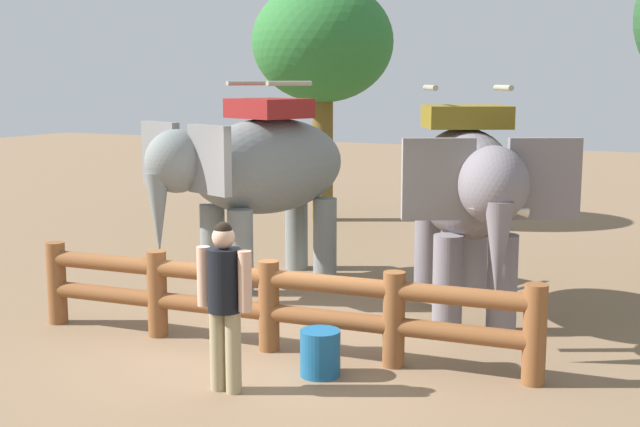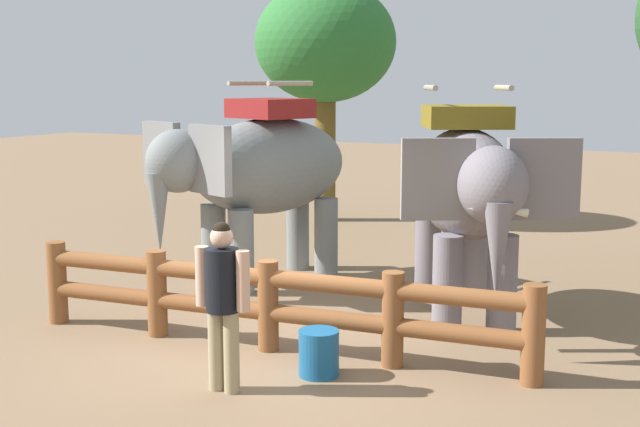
{
  "view_description": "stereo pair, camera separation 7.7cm",
  "coord_description": "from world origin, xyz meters",
  "px_view_note": "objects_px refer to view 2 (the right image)",
  "views": [
    {
      "loc": [
        4.58,
        -8.05,
        3.09
      ],
      "look_at": [
        0.0,
        1.52,
        1.4
      ],
      "focal_mm": 47.47,
      "sensor_mm": 36.0,
      "label": 1
    },
    {
      "loc": [
        4.65,
        -8.02,
        3.09
      ],
      "look_at": [
        0.0,
        1.52,
        1.4
      ],
      "focal_mm": 47.47,
      "sensor_mm": 36.0,
      "label": 2
    }
  ],
  "objects_px": {
    "tourist_woman_in_black": "(223,294)",
    "tree_far_left": "(325,45)",
    "elephant_center": "(468,190)",
    "log_fence": "(268,299)",
    "elephant_near_left": "(259,171)",
    "feed_bucket": "(319,353)"
  },
  "relations": [
    {
      "from": "elephant_near_left",
      "to": "feed_bucket",
      "type": "xyz_separation_m",
      "value": [
        2.62,
        -3.3,
        -1.48
      ]
    },
    {
      "from": "tree_far_left",
      "to": "log_fence",
      "type": "bearing_deg",
      "value": -68.49
    },
    {
      "from": "elephant_center",
      "to": "feed_bucket",
      "type": "height_order",
      "value": "elephant_center"
    },
    {
      "from": "elephant_center",
      "to": "elephant_near_left",
      "type": "bearing_deg",
      "value": 170.62
    },
    {
      "from": "elephant_center",
      "to": "tourist_woman_in_black",
      "type": "height_order",
      "value": "elephant_center"
    },
    {
      "from": "log_fence",
      "to": "feed_bucket",
      "type": "relative_size",
      "value": 12.6
    },
    {
      "from": "log_fence",
      "to": "elephant_center",
      "type": "xyz_separation_m",
      "value": [
        1.67,
        2.23,
        1.09
      ]
    },
    {
      "from": "log_fence",
      "to": "tourist_woman_in_black",
      "type": "bearing_deg",
      "value": -79.77
    },
    {
      "from": "feed_bucket",
      "to": "tourist_woman_in_black",
      "type": "bearing_deg",
      "value": -128.91
    },
    {
      "from": "elephant_near_left",
      "to": "tourist_woman_in_black",
      "type": "bearing_deg",
      "value": -64.47
    },
    {
      "from": "tree_far_left",
      "to": "tourist_woman_in_black",
      "type": "bearing_deg",
      "value": -69.93
    },
    {
      "from": "elephant_near_left",
      "to": "feed_bucket",
      "type": "distance_m",
      "value": 4.46
    },
    {
      "from": "tourist_woman_in_black",
      "to": "tree_far_left",
      "type": "height_order",
      "value": "tree_far_left"
    },
    {
      "from": "elephant_near_left",
      "to": "feed_bucket",
      "type": "bearing_deg",
      "value": -51.51
    },
    {
      "from": "tree_far_left",
      "to": "feed_bucket",
      "type": "height_order",
      "value": "tree_far_left"
    },
    {
      "from": "elephant_near_left",
      "to": "tree_far_left",
      "type": "xyz_separation_m",
      "value": [
        -1.62,
        5.69,
        2.09
      ]
    },
    {
      "from": "elephant_center",
      "to": "feed_bucket",
      "type": "xyz_separation_m",
      "value": [
        -0.78,
        -2.73,
        -1.45
      ]
    },
    {
      "from": "log_fence",
      "to": "elephant_near_left",
      "type": "distance_m",
      "value": 3.46
    },
    {
      "from": "tourist_woman_in_black",
      "to": "tree_far_left",
      "type": "relative_size",
      "value": 0.33
    },
    {
      "from": "elephant_near_left",
      "to": "elephant_center",
      "type": "distance_m",
      "value": 3.44
    },
    {
      "from": "feed_bucket",
      "to": "log_fence",
      "type": "bearing_deg",
      "value": 150.37
    },
    {
      "from": "elephant_center",
      "to": "tourist_woman_in_black",
      "type": "bearing_deg",
      "value": -111.98
    }
  ]
}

